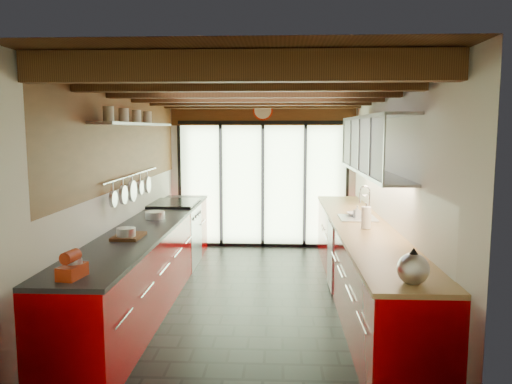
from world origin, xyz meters
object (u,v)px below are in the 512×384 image
(stand_mixer, at_px, (72,267))
(paper_towel, at_px, (366,218))
(soap_bottle, at_px, (357,212))
(bowl, at_px, (355,214))
(kettle, at_px, (413,267))

(stand_mixer, height_order, paper_towel, paper_towel)
(soap_bottle, height_order, bowl, soap_bottle)
(kettle, distance_m, paper_towel, 2.01)
(kettle, height_order, bowl, kettle)
(kettle, bearing_deg, stand_mixer, 179.87)
(soap_bottle, xyz_separation_m, bowl, (0.00, 0.14, -0.05))
(kettle, distance_m, soap_bottle, 2.66)
(paper_towel, distance_m, bowl, 0.81)
(paper_towel, bearing_deg, soap_bottle, 90.00)
(soap_bottle, bearing_deg, stand_mixer, -133.69)
(stand_mixer, relative_size, paper_towel, 0.87)
(kettle, xyz_separation_m, bowl, (0.00, 2.81, -0.09))
(stand_mixer, distance_m, bowl, 3.78)
(paper_towel, bearing_deg, kettle, -90.00)
(stand_mixer, relative_size, kettle, 0.80)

